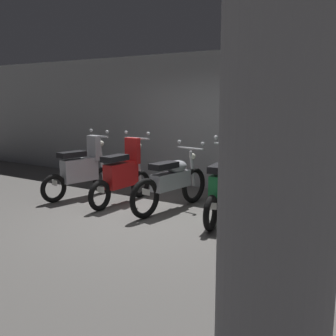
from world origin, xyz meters
TOP-DOWN VIEW (x-y plane):
  - ground_plane at (0.00, 0.00)m, footprint 80.00×80.00m
  - back_wall at (0.00, 2.69)m, footprint 16.00×0.30m
  - motorbike_slot_0 at (-1.97, 0.54)m, footprint 0.58×1.67m
  - motorbike_slot_1 at (-0.99, 0.60)m, footprint 0.59×1.68m
  - motorbike_slot_2 at (0.00, 0.72)m, footprint 0.59×1.95m
  - motorbike_slot_3 at (0.98, 0.67)m, footprint 0.58×1.67m
  - motorbike_slot_4 at (1.97, 0.69)m, footprint 0.56×1.68m
  - support_pillar at (3.13, -3.35)m, footprint 0.50×0.50m

SIDE VIEW (x-z plane):
  - ground_plane at x=0.00m, z-range 0.00..0.00m
  - motorbike_slot_2 at x=0.00m, z-range -0.08..1.07m
  - motorbike_slot_4 at x=1.97m, z-range -0.06..1.11m
  - motorbike_slot_0 at x=-1.97m, z-range -0.12..1.17m
  - motorbike_slot_1 at x=-0.99m, z-range -0.12..1.17m
  - motorbike_slot_3 at x=0.98m, z-range -0.12..1.17m
  - back_wall at x=0.00m, z-range 0.00..2.85m
  - support_pillar at x=3.13m, z-range 0.00..2.85m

